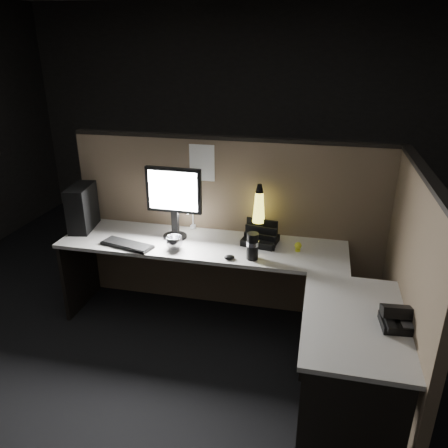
% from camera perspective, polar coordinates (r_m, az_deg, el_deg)
% --- Properties ---
extents(floor, '(6.00, 6.00, 0.00)m').
position_cam_1_polar(floor, '(3.39, -2.96, -18.31)').
color(floor, black).
rests_on(floor, ground).
extents(room_shell, '(6.00, 6.00, 6.00)m').
position_cam_1_polar(room_shell, '(2.63, -3.67, 9.47)').
color(room_shell, silver).
rests_on(room_shell, ground).
extents(partition_back, '(2.66, 0.06, 1.50)m').
position_cam_1_polar(partition_back, '(3.76, 0.61, -0.36)').
color(partition_back, brown).
rests_on(partition_back, ground).
extents(partition_right, '(0.06, 1.66, 1.50)m').
position_cam_1_polar(partition_right, '(3.01, 22.82, -8.53)').
color(partition_right, brown).
rests_on(partition_right, ground).
extents(desk, '(2.60, 1.60, 0.73)m').
position_cam_1_polar(desk, '(3.21, 1.17, -8.02)').
color(desk, '#AFACA5').
rests_on(desk, ground).
extents(pc_tower, '(0.22, 0.38, 0.38)m').
position_cam_1_polar(pc_tower, '(3.90, -18.03, 2.05)').
color(pc_tower, black).
rests_on(pc_tower, desk).
extents(monitor, '(0.46, 0.20, 0.59)m').
position_cam_1_polar(monitor, '(3.51, -6.58, 3.65)').
color(monitor, black).
rests_on(monitor, desk).
extents(keyboard, '(0.45, 0.24, 0.02)m').
position_cam_1_polar(keyboard, '(3.53, -12.52, -2.67)').
color(keyboard, black).
rests_on(keyboard, desk).
extents(mouse, '(0.10, 0.08, 0.03)m').
position_cam_1_polar(mouse, '(3.24, 0.70, -4.36)').
color(mouse, black).
rests_on(mouse, desk).
extents(clip_lamp, '(0.04, 0.17, 0.22)m').
position_cam_1_polar(clip_lamp, '(3.69, -4.37, 0.96)').
color(clip_lamp, silver).
rests_on(clip_lamp, desk).
extents(organizer, '(0.30, 0.27, 0.20)m').
position_cam_1_polar(organizer, '(3.50, 4.80, -1.77)').
color(organizer, black).
rests_on(organizer, desk).
extents(lava_lamp, '(0.12, 0.12, 0.46)m').
position_cam_1_polar(lava_lamp, '(3.52, 4.55, 0.98)').
color(lava_lamp, black).
rests_on(lava_lamp, desk).
extents(travel_mug, '(0.09, 0.09, 0.21)m').
position_cam_1_polar(travel_mug, '(3.22, 3.74, -2.91)').
color(travel_mug, black).
rests_on(travel_mug, desk).
extents(steel_mug, '(0.15, 0.15, 0.10)m').
position_cam_1_polar(steel_mug, '(3.41, -6.54, -2.45)').
color(steel_mug, silver).
rests_on(steel_mug, desk).
extents(figurine, '(0.05, 0.05, 0.05)m').
position_cam_1_polar(figurine, '(3.40, 9.65, -2.80)').
color(figurine, yellow).
rests_on(figurine, desk).
extents(pinned_paper, '(0.21, 0.00, 0.30)m').
position_cam_1_polar(pinned_paper, '(3.60, -2.90, 7.98)').
color(pinned_paper, white).
rests_on(pinned_paper, partition_back).
extents(desk_phone, '(0.22, 0.23, 0.12)m').
position_cam_1_polar(desk_phone, '(2.70, 21.94, -11.38)').
color(desk_phone, black).
rests_on(desk_phone, desk).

